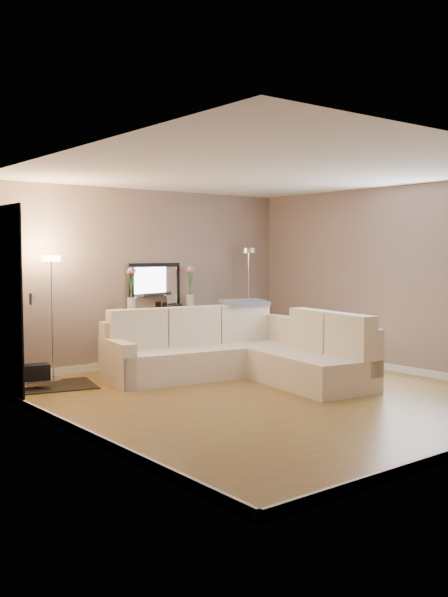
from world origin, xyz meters
TOP-DOWN VIEW (x-y plane):
  - floor at (0.00, 0.00)m, footprint 5.00×5.50m
  - ceiling at (0.00, 0.00)m, footprint 5.00×5.50m
  - wall_back at (0.00, 2.76)m, footprint 5.00×0.02m
  - wall_left at (-2.51, 0.00)m, footprint 0.02×5.50m
  - wall_right at (2.51, 0.00)m, footprint 0.02×5.50m
  - baseboard_back at (0.00, 2.73)m, footprint 5.00×0.03m
  - baseboard_left at (-2.48, 0.00)m, footprint 0.03×5.50m
  - baseboard_right at (2.48, 0.00)m, footprint 0.03×5.50m
  - doorway at (-2.48, 1.70)m, footprint 0.02×1.20m
  - switch_plate at (-2.48, 0.85)m, footprint 0.02×0.08m
  - sectional_sofa at (0.45, 1.03)m, footprint 2.75×2.90m
  - throw_blanket at (1.01, 1.61)m, footprint 0.70×0.45m
  - console_table at (0.13, 2.56)m, footprint 1.31×0.44m
  - leaning_mirror at (0.20, 2.73)m, footprint 0.91×0.11m
  - table_decor at (0.21, 2.53)m, footprint 0.55×0.13m
  - flower_vase_left at (-0.33, 2.53)m, footprint 0.15×0.13m
  - flower_vase_right at (0.76, 2.61)m, footprint 0.15×0.13m
  - floor_lamp_lit at (-1.61, 2.35)m, footprint 0.28×0.28m
  - floor_lamp_unlit at (1.80, 2.46)m, footprint 0.28×0.28m
  - charcoal_rug at (-1.76, 2.07)m, footprint 1.22×1.02m
  - black_bag at (-1.96, 2.02)m, footprint 0.34×0.28m

SIDE VIEW (x-z plane):
  - floor at x=0.00m, z-range -0.01..0.00m
  - charcoal_rug at x=-1.76m, z-range 0.00..0.01m
  - baseboard_back at x=0.00m, z-range 0.00..0.10m
  - baseboard_left at x=-2.48m, z-range 0.00..0.10m
  - baseboard_right at x=2.48m, z-range 0.00..0.10m
  - black_bag at x=-1.96m, z-range 0.12..0.31m
  - sectional_sofa at x=0.45m, z-range -0.12..0.81m
  - console_table at x=0.13m, z-range 0.05..0.84m
  - table_decor at x=0.21m, z-range 0.76..0.89m
  - throw_blanket at x=1.01m, z-range 0.91..1.00m
  - flower_vase_left at x=-0.33m, z-range 0.74..1.42m
  - flower_vase_right at x=0.76m, z-range 0.74..1.42m
  - doorway at x=-2.48m, z-range 0.00..2.20m
  - floor_lamp_lit at x=-1.61m, z-range 0.34..1.97m
  - leaning_mirror at x=0.20m, z-range 0.80..1.52m
  - switch_plate at x=-2.48m, z-range 1.14..1.26m
  - floor_lamp_unlit at x=1.80m, z-range 0.36..2.10m
  - wall_back at x=0.00m, z-range 0.00..2.60m
  - wall_left at x=-2.51m, z-range 0.00..2.60m
  - wall_right at x=2.51m, z-range 0.00..2.60m
  - ceiling at x=0.00m, z-range 2.60..2.61m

